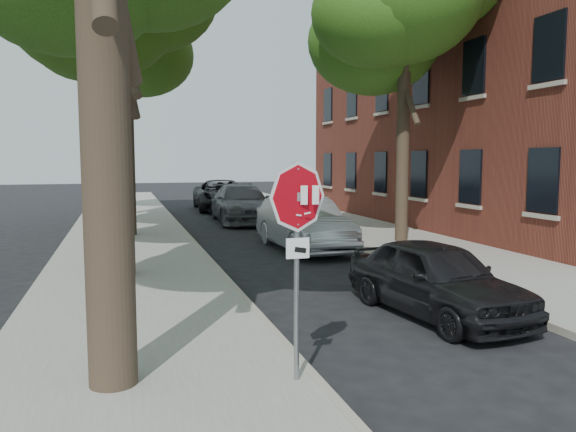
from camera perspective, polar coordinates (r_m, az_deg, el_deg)
name	(u,v)px	position (r m, az deg, el deg)	size (l,w,h in m)	color
ground	(350,383)	(7.28, 6.35, -16.46)	(120.00, 120.00, 0.00)	black
sidewalk_left	(128,245)	(18.39, -15.97, -2.82)	(4.00, 55.00, 0.12)	gray
sidewalk_right	(374,234)	(20.32, 8.75, -1.86)	(4.00, 55.00, 0.12)	gray
curb_left	(193,242)	(18.52, -9.61, -2.60)	(0.12, 55.00, 0.13)	#9E9384
curb_right	(320,237)	(19.54, 3.31, -2.09)	(0.12, 55.00, 0.13)	#9E9384
apartment_building	(531,41)	(26.63, 23.44, 15.96)	(12.20, 20.20, 15.30)	maroon
stop_sign	(297,229)	(6.52, 0.95, -1.29)	(0.76, 0.34, 2.61)	gray
tree_mid_b	(122,3)	(20.98, -16.48, 20.07)	(5.88, 5.46, 10.36)	black
tree_far	(115,61)	(27.66, -17.12, 14.85)	(5.29, 4.91, 9.33)	black
tree_right	(403,16)	(18.98, 11.63, 19.30)	(5.29, 4.91, 9.33)	black
car_a	(436,278)	(10.23, 14.79, -6.12)	(1.59, 3.95, 1.34)	black
car_b	(304,224)	(16.91, 1.60, -0.82)	(1.69, 4.84, 1.59)	#97999E
car_c	(241,204)	(24.50, -4.75, 1.27)	(2.28, 5.62, 1.63)	#46464A
car_d	(222,195)	(30.45, -6.76, 2.14)	(2.70, 5.85, 1.63)	black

